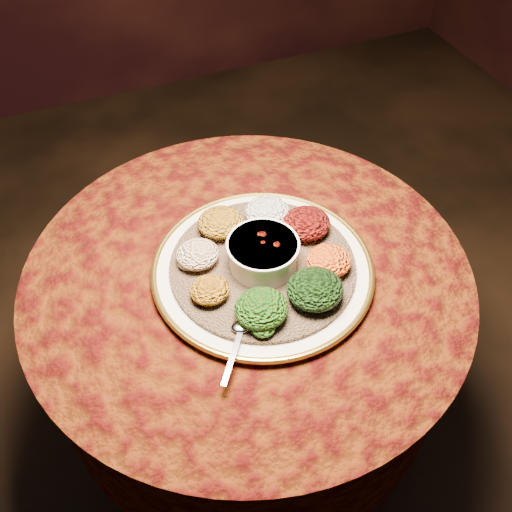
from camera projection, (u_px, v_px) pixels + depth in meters
name	position (u px, v px, depth m)	size (l,w,h in m)	color
table	(248.00, 319.00, 1.35)	(0.96, 0.96, 0.73)	black
platter	(263.00, 269.00, 1.20)	(0.50, 0.50, 0.02)	silver
injera	(263.00, 265.00, 1.19)	(0.39, 0.39, 0.01)	#866243
stew_bowl	(263.00, 252.00, 1.16)	(0.15, 0.15, 0.06)	silver
spoon	(241.00, 330.00, 1.07)	(0.11, 0.13, 0.01)	silver
portion_ayib	(267.00, 211.00, 1.26)	(0.10, 0.09, 0.05)	silver
portion_kitfo	(306.00, 223.00, 1.24)	(0.11, 0.10, 0.05)	black
portion_tikil	(328.00, 261.00, 1.16)	(0.09, 0.09, 0.05)	#B2640E
portion_gomen	(315.00, 289.00, 1.11)	(0.11, 0.11, 0.05)	black
portion_mixveg	(261.00, 308.00, 1.08)	(0.10, 0.10, 0.05)	#8C3C09
portion_kik	(210.00, 290.00, 1.12)	(0.08, 0.08, 0.04)	#A85D0E
portion_timatim	(198.00, 254.00, 1.18)	(0.09, 0.09, 0.04)	maroon
portion_shiro	(220.00, 222.00, 1.24)	(0.10, 0.10, 0.05)	#956412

